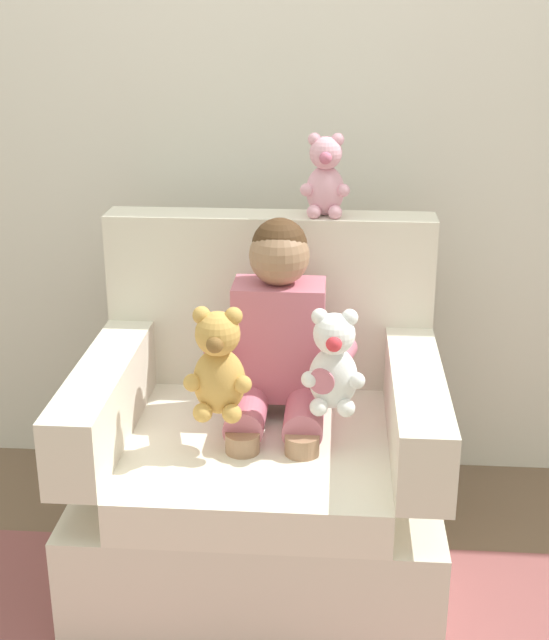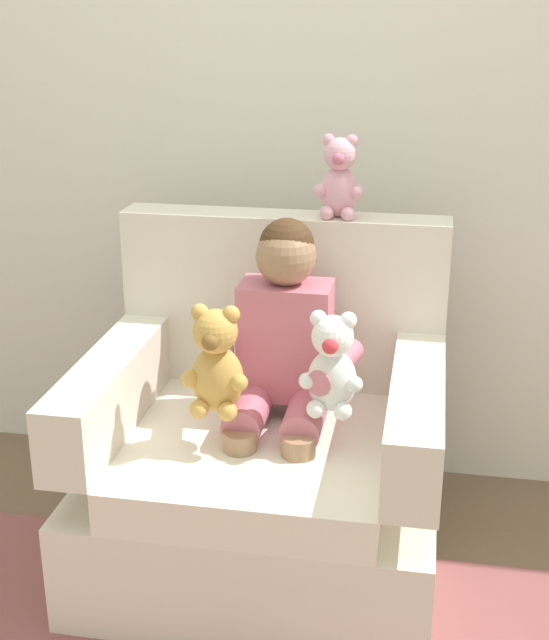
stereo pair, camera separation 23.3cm
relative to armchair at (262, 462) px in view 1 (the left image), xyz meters
The scene contains 7 objects.
ground_plane 0.32m from the armchair, 90.00° to the right, with size 8.00×8.00×0.00m, color brown.
back_wall 1.17m from the armchair, 90.00° to the left, with size 6.00×0.10×2.60m, color silver.
armchair is the anchor object (origin of this frame).
seated_child 0.34m from the armchair, 23.84° to the left, with size 0.45×0.39×0.82m.
plush_white 0.44m from the armchair, 30.39° to the right, with size 0.17×0.14×0.29m.
plush_honey 0.43m from the armchair, 119.10° to the right, with size 0.18×0.15×0.30m.
plush_pink_on_backrest 0.85m from the armchair, 61.87° to the left, with size 0.15×0.12×0.25m.
Camera 1 is at (0.21, -2.23, 1.61)m, focal length 49.65 mm.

